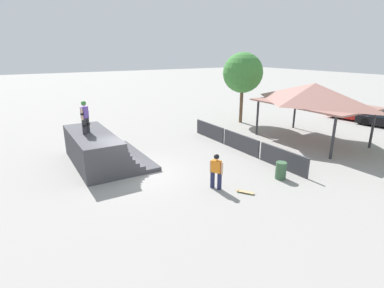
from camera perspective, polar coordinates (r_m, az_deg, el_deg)
ground_plane at (r=15.68m, az=-11.42°, el=-5.55°), size 160.00×160.00×0.00m
quarter_pipe_ramp at (r=17.27m, az=-17.32°, el=-1.07°), size 5.60×3.78×1.77m
skater_on_deck at (r=16.81m, az=-19.75°, el=5.24°), size 0.68×0.59×1.76m
skateboard_on_deck at (r=17.61m, az=-19.48°, el=2.59°), size 0.79×0.25×0.09m
bystander_walking at (r=13.46m, az=4.64°, el=-4.69°), size 0.62×0.40×1.65m
skateboard_on_ground at (r=13.57m, az=9.98°, el=-8.94°), size 0.76×0.61×0.09m
barrier_fence at (r=18.89m, az=9.28°, el=0.23°), size 10.11×0.12×1.05m
pavilion_shelter at (r=21.84m, az=22.23°, el=8.81°), size 7.32×4.72×3.97m
tree_beside_pavilion at (r=26.13m, az=9.64°, el=13.21°), size 3.35×3.35×5.93m
trash_bin at (r=15.27m, az=16.56°, el=-4.86°), size 0.52×0.52×0.85m
parked_car_red at (r=30.83m, az=28.56°, el=5.13°), size 4.56×2.26×1.27m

